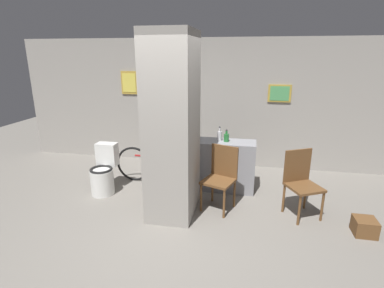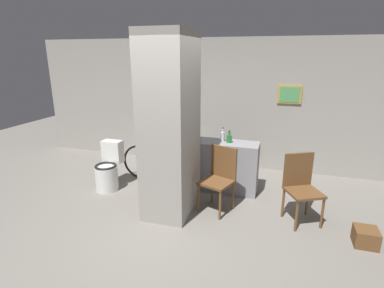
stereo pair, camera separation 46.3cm
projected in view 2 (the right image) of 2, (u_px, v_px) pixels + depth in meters
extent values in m
plane|color=slate|center=(167.00, 226.00, 4.16)|extent=(14.00, 14.00, 0.00)
cube|color=gray|center=(213.00, 104.00, 6.18)|extent=(8.00, 0.06, 2.60)
cube|color=#B79338|center=(141.00, 82.00, 6.48)|extent=(0.36, 0.02, 0.48)
cube|color=#E0CC4C|center=(140.00, 82.00, 6.47)|extent=(0.30, 0.01, 0.39)
cube|color=#B79338|center=(290.00, 95.00, 5.65)|extent=(0.44, 0.02, 0.34)
cube|color=#4C9959|center=(290.00, 95.00, 5.63)|extent=(0.36, 0.01, 0.28)
cube|color=gray|center=(170.00, 127.00, 4.22)|extent=(0.64, 0.91, 2.60)
cylinder|color=#593319|center=(142.00, 110.00, 4.08)|extent=(0.03, 0.40, 0.40)
cylinder|color=red|center=(141.00, 110.00, 4.08)|extent=(0.01, 0.07, 0.07)
cube|color=gray|center=(216.00, 165.00, 5.18)|extent=(1.43, 0.44, 0.87)
cylinder|color=silver|center=(107.00, 178.00, 5.20)|extent=(0.39, 0.39, 0.43)
torus|color=black|center=(106.00, 166.00, 5.14)|extent=(0.37, 0.37, 0.04)
cube|color=silver|center=(113.00, 151.00, 5.32)|extent=(0.35, 0.20, 0.39)
cylinder|color=brown|center=(198.00, 198.00, 4.47)|extent=(0.04, 0.04, 0.44)
cylinder|color=brown|center=(220.00, 205.00, 4.25)|extent=(0.04, 0.04, 0.44)
cylinder|color=brown|center=(212.00, 189.00, 4.76)|extent=(0.04, 0.04, 0.44)
cylinder|color=brown|center=(233.00, 196.00, 4.54)|extent=(0.04, 0.04, 0.44)
cube|color=brown|center=(216.00, 182.00, 4.44)|extent=(0.55, 0.55, 0.04)
cube|color=brown|center=(224.00, 162.00, 4.52)|extent=(0.42, 0.17, 0.49)
cylinder|color=brown|center=(297.00, 216.00, 3.97)|extent=(0.04, 0.04, 0.44)
cylinder|color=brown|center=(322.00, 213.00, 4.04)|extent=(0.04, 0.04, 0.44)
cylinder|color=brown|center=(283.00, 203.00, 4.33)|extent=(0.04, 0.04, 0.44)
cylinder|color=brown|center=(307.00, 201.00, 4.40)|extent=(0.04, 0.04, 0.44)
cube|color=brown|center=(304.00, 192.00, 4.11)|extent=(0.58, 0.58, 0.04)
cube|color=brown|center=(298.00, 169.00, 4.23)|extent=(0.40, 0.23, 0.49)
torus|color=black|center=(139.00, 162.00, 5.66)|extent=(0.66, 0.04, 0.66)
torus|color=black|center=(187.00, 167.00, 5.39)|extent=(0.66, 0.04, 0.66)
cylinder|color=maroon|center=(162.00, 156.00, 5.48)|extent=(0.86, 0.04, 0.04)
cylinder|color=maroon|center=(150.00, 155.00, 5.54)|extent=(0.03, 0.03, 0.34)
cylinder|color=maroon|center=(184.00, 158.00, 5.36)|extent=(0.03, 0.03, 0.31)
cube|color=black|center=(150.00, 145.00, 5.49)|extent=(0.16, 0.06, 0.04)
cylinder|color=#262626|center=(184.00, 150.00, 5.31)|extent=(0.03, 0.42, 0.03)
cylinder|color=silver|center=(223.00, 137.00, 5.05)|extent=(0.08, 0.08, 0.15)
cylinder|color=silver|center=(223.00, 130.00, 5.01)|extent=(0.03, 0.03, 0.07)
sphere|color=#333333|center=(223.00, 128.00, 5.00)|extent=(0.03, 0.03, 0.03)
cylinder|color=#267233|center=(229.00, 139.00, 4.97)|extent=(0.09, 0.09, 0.13)
cylinder|color=#267233|center=(229.00, 133.00, 4.94)|extent=(0.03, 0.03, 0.06)
sphere|color=#333333|center=(229.00, 131.00, 4.93)|extent=(0.04, 0.04, 0.04)
cube|color=brown|center=(366.00, 237.00, 3.71)|extent=(0.28, 0.28, 0.22)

